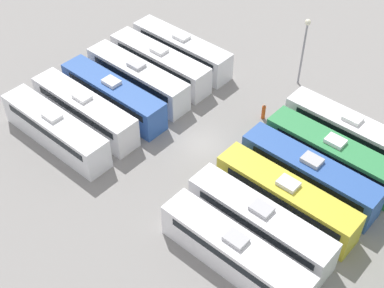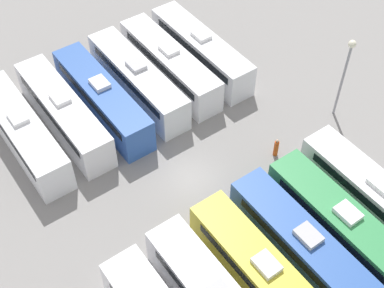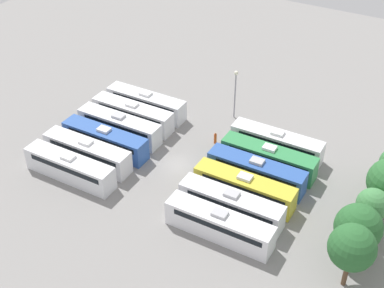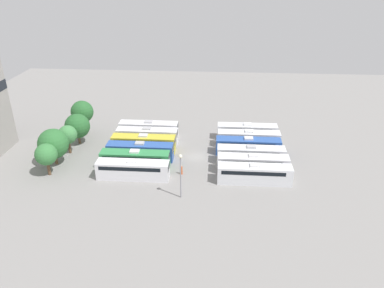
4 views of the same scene
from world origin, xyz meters
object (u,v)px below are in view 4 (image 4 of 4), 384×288
at_px(bus_4, 249,138).
at_px(bus_11, 149,129).
at_px(bus_10, 147,136).
at_px(tree_4, 82,112).
at_px(bus_5, 247,131).
at_px(tree_0, 46,155).
at_px(bus_0, 254,173).
at_px(worker_person, 181,170).
at_px(bus_8, 140,151).
at_px(light_pole, 181,169).
at_px(bus_3, 248,146).
at_px(bus_6, 133,169).
at_px(bus_2, 251,154).
at_px(tree_2, 68,135).
at_px(tree_3, 77,126).
at_px(tree_1, 53,144).
at_px(bus_1, 253,163).
at_px(bus_9, 143,143).
at_px(bus_7, 135,159).

height_order(bus_4, bus_11, same).
bearing_deg(bus_10, tree_4, 76.81).
bearing_deg(bus_5, tree_0, 116.34).
xyz_separation_m(bus_0, bus_10, (13.33, 19.96, 0.00)).
xyz_separation_m(worker_person, tree_4, (14.78, 21.68, 4.24)).
xyz_separation_m(bus_8, light_pole, (-11.80, -8.61, 3.37)).
height_order(bus_3, bus_6, same).
relative_size(bus_10, worker_person, 7.13).
bearing_deg(bus_2, tree_2, 87.46).
height_order(bus_11, tree_0, tree_0).
relative_size(bus_6, tree_3, 1.94).
bearing_deg(tree_1, tree_3, -8.38).
xyz_separation_m(bus_1, tree_4, (13.20, 33.71, 3.36)).
height_order(bus_0, bus_1, same).
distance_m(bus_4, bus_9, 20.25).
bearing_deg(bus_8, light_pole, -143.88).
bearing_deg(bus_7, bus_4, -63.72).
bearing_deg(bus_7, tree_0, 103.85).
height_order(bus_0, tree_1, tree_1).
relative_size(bus_6, bus_9, 1.00).
height_order(tree_1, tree_2, tree_1).
height_order(bus_9, tree_4, tree_4).
bearing_deg(worker_person, bus_10, 34.50).
bearing_deg(bus_11, bus_0, -129.52).
distance_m(bus_8, bus_10, 6.71).
xyz_separation_m(bus_1, bus_2, (3.31, 0.13, 0.00)).
height_order(tree_0, tree_2, tree_0).
xyz_separation_m(bus_4, bus_8, (-6.80, 19.95, 0.00)).
distance_m(bus_7, bus_10, 9.89).
bearing_deg(bus_8, bus_5, -62.69).
distance_m(bus_4, tree_3, 33.34).
relative_size(bus_6, light_pole, 1.63).
bearing_deg(bus_6, bus_10, 0.25).
bearing_deg(tree_2, bus_8, -96.35).
height_order(bus_11, light_pole, light_pole).
xyz_separation_m(bus_4, bus_11, (3.27, 20.16, 0.00)).
xyz_separation_m(bus_4, bus_9, (-3.44, 19.95, 0.00)).
height_order(bus_11, tree_4, tree_4).
height_order(bus_5, bus_9, same).
bearing_deg(bus_7, bus_11, -0.13).
distance_m(bus_4, tree_4, 33.93).
height_order(bus_10, tree_1, tree_1).
xyz_separation_m(worker_person, tree_3, (10.48, 21.31, 2.97)).
distance_m(bus_6, tree_4, 21.85).
relative_size(bus_5, bus_9, 1.00).
xyz_separation_m(bus_3, tree_0, (-10.15, 33.87, 2.15)).
bearing_deg(bus_2, tree_0, 101.04).
bearing_deg(tree_3, light_pole, -128.49).
height_order(bus_2, tree_0, tree_0).
bearing_deg(bus_8, bus_1, -99.29).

